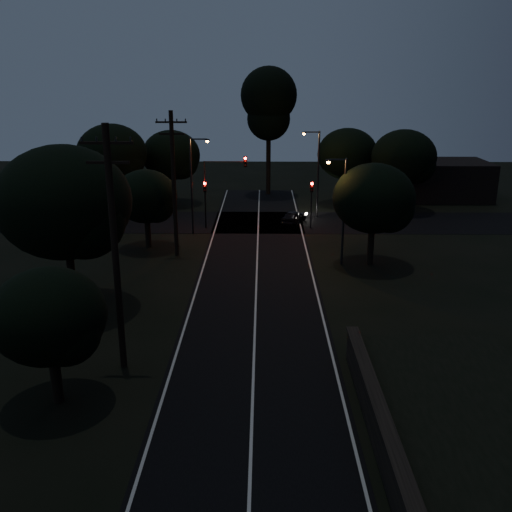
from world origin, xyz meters
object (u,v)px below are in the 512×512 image
object	(u,v)px
tall_pine	(269,103)
car	(294,217)
streetlight_a	(194,179)
streetlight_b	(316,168)
utility_pole_far	(174,182)
signal_right	(311,196)
signal_mast	(224,179)
utility_pole_mid	(115,247)
signal_left	(205,196)
streetlight_c	(342,204)

from	to	relation	value
tall_pine	car	distance (m)	16.43
streetlight_a	streetlight_b	xyz separation A→B (m)	(10.61, 6.00, 0.00)
utility_pole_far	signal_right	size ratio (longest dim) A/B	2.56
tall_pine	streetlight_b	size ratio (longest dim) A/B	1.72
utility_pole_far	signal_mast	bearing A→B (deg)	68.89
streetlight_b	utility_pole_far	bearing A→B (deg)	-133.30
utility_pole_mid	car	distance (m)	28.67
signal_mast	streetlight_b	xyz separation A→B (m)	(8.22, 4.01, 0.30)
signal_left	signal_right	xyz separation A→B (m)	(9.20, 0.00, 0.00)
utility_pole_far	signal_right	distance (m)	13.53
utility_pole_mid	streetlight_b	distance (m)	31.15
signal_mast	streetlight_c	xyz separation A→B (m)	(8.74, -9.99, 0.01)
utility_pole_mid	streetlight_a	world-z (taller)	utility_pole_mid
utility_pole_far	streetlight_c	bearing A→B (deg)	-9.60
tall_pine	streetlight_c	xyz separation A→B (m)	(4.83, -25.00, -5.58)
signal_right	streetlight_a	distance (m)	10.26
utility_pole_far	signal_right	world-z (taller)	utility_pole_far
utility_pole_mid	streetlight_c	xyz separation A→B (m)	(11.83, 15.00, -1.39)
utility_pole_mid	signal_right	world-z (taller)	utility_pole_mid
signal_left	signal_mast	bearing A→B (deg)	0.13
utility_pole_mid	signal_left	distance (m)	25.19
signal_left	signal_mast	xyz separation A→B (m)	(1.69, 0.00, 1.50)
utility_pole_far	tall_pine	world-z (taller)	tall_pine
utility_pole_mid	streetlight_a	bearing A→B (deg)	88.27
signal_mast	car	world-z (taller)	signal_mast
streetlight_c	utility_pole_mid	bearing A→B (deg)	-128.26
utility_pole_far	signal_left	xyz separation A→B (m)	(1.40, 7.99, -2.65)
signal_left	car	distance (m)	8.29
utility_pole_mid	streetlight_b	size ratio (longest dim) A/B	1.38
signal_right	streetlight_a	xyz separation A→B (m)	(-9.91, -1.99, 1.80)
tall_pine	signal_mast	bearing A→B (deg)	-104.62
streetlight_a	streetlight_b	bearing A→B (deg)	29.48
utility_pole_far	streetlight_b	world-z (taller)	utility_pole_far
tall_pine	utility_pole_mid	bearing A→B (deg)	-99.93
tall_pine	streetlight_c	size ratio (longest dim) A/B	1.84
streetlight_b	car	world-z (taller)	streetlight_b
utility_pole_mid	car	size ratio (longest dim) A/B	3.18
signal_mast	signal_right	bearing A→B (deg)	-0.03
signal_left	car	size ratio (longest dim) A/B	1.19
signal_left	streetlight_c	bearing A→B (deg)	-43.76
utility_pole_mid	signal_mast	xyz separation A→B (m)	(3.09, 24.99, -1.40)
streetlight_a	streetlight_c	size ratio (longest dim) A/B	1.07
car	utility_pole_mid	bearing A→B (deg)	95.55
utility_pole_far	streetlight_b	size ratio (longest dim) A/B	1.31
signal_left	streetlight_a	size ratio (longest dim) A/B	0.51
utility_pole_mid	signal_mast	size ratio (longest dim) A/B	1.76
streetlight_a	signal_left	bearing A→B (deg)	70.41
streetlight_a	signal_right	bearing A→B (deg)	11.34
utility_pole_mid	signal_left	size ratio (longest dim) A/B	2.68
utility_pole_far	tall_pine	bearing A→B (deg)	73.07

